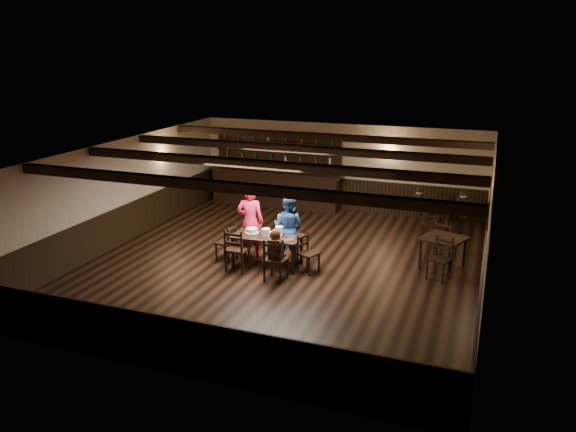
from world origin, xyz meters
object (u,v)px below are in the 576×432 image
(woman_pink, at_px, (250,222))
(chair_near_right, at_px, (274,257))
(dining_table, at_px, (267,239))
(man_blue, at_px, (288,228))
(bar_counter, at_px, (276,183))
(chair_near_left, at_px, (236,247))
(cake, at_px, (252,231))

(woman_pink, bearing_deg, chair_near_right, 120.60)
(woman_pink, bearing_deg, dining_table, 134.74)
(man_blue, relative_size, bar_counter, 0.37)
(chair_near_left, relative_size, cake, 3.04)
(dining_table, bearing_deg, chair_near_left, -131.78)
(dining_table, distance_m, man_blue, 0.62)
(dining_table, bearing_deg, woman_pink, 146.14)
(woman_pink, distance_m, cake, 0.40)
(chair_near_right, bearing_deg, cake, 136.13)
(chair_near_left, xyz_separation_m, man_blue, (0.87, 1.11, 0.22))
(bar_counter, bearing_deg, chair_near_right, -68.96)
(cake, distance_m, bar_counter, 5.04)
(cake, bearing_deg, man_blue, 29.77)
(man_blue, bearing_deg, dining_table, 65.69)
(bar_counter, bearing_deg, chair_near_left, -77.92)
(chair_near_left, distance_m, man_blue, 1.43)
(chair_near_right, distance_m, man_blue, 1.35)
(chair_near_right, height_order, cake, chair_near_right)
(chair_near_left, height_order, chair_near_right, chair_near_left)
(chair_near_left, height_order, cake, chair_near_left)
(dining_table, distance_m, bar_counter, 5.23)
(dining_table, xyz_separation_m, man_blue, (0.33, 0.51, 0.15))
(cake, bearing_deg, chair_near_left, -99.10)
(chair_near_right, distance_m, cake, 1.30)
(chair_near_right, bearing_deg, dining_table, 121.05)
(chair_near_left, xyz_separation_m, bar_counter, (-1.19, 5.54, 0.12))
(dining_table, distance_m, chair_near_right, 0.96)
(woman_pink, xyz_separation_m, man_blue, (0.95, 0.09, -0.08))
(dining_table, relative_size, cake, 4.76)
(woman_pink, xyz_separation_m, bar_counter, (-1.11, 4.53, -0.17))
(dining_table, height_order, woman_pink, woman_pink)
(cake, xyz_separation_m, bar_counter, (-1.29, 4.87, -0.07))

